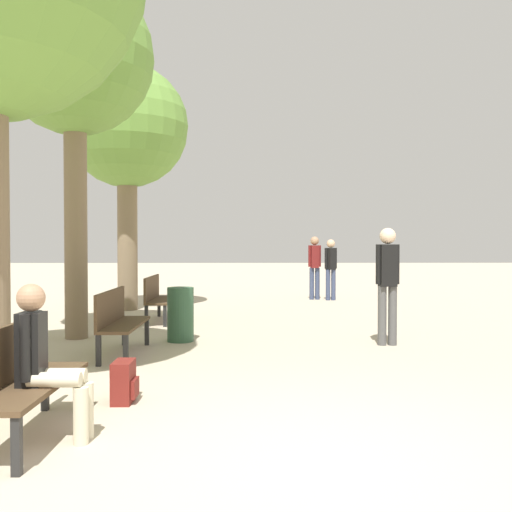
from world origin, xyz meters
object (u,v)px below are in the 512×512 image
pedestrian_near (315,263)px  trash_bin (181,314)px  person_seated (46,357)px  bench_row_0 (21,373)px  pedestrian_far (331,265)px  backpack (124,382)px  bench_row_1 (118,318)px  pedestrian_mid (388,278)px  tree_row_1 (75,60)px  tree_row_2 (127,129)px  bench_row_2 (157,295)px

pedestrian_near → trash_bin: bearing=-113.6°
person_seated → pedestrian_near: (3.35, 10.97, 0.33)m
bench_row_0 → pedestrian_far: (3.98, 10.69, 0.42)m
backpack → trash_bin: trash_bin is taller
pedestrian_far → bench_row_0: bearing=-110.4°
backpack → pedestrian_far: pedestrian_far is taller
bench_row_1 → pedestrian_mid: size_ratio=0.89×
bench_row_0 → person_seated: 0.27m
pedestrian_mid → pedestrian_far: 6.70m
bench_row_0 → tree_row_1: size_ratio=0.27×
bench_row_1 → pedestrian_far: 8.39m
tree_row_2 → bench_row_0: bearing=-83.5°
bench_row_2 → pedestrian_near: size_ratio=0.91×
person_seated → pedestrian_mid: size_ratio=0.69×
bench_row_0 → pedestrian_mid: 5.56m
backpack → bench_row_2: bearing=95.9°
person_seated → trash_bin: 4.49m
bench_row_2 → backpack: 5.69m
bench_row_2 → tree_row_1: (-0.98, -1.95, 3.92)m
tree_row_1 → person_seated: (1.20, -4.76, -3.78)m
bench_row_1 → tree_row_1: (-0.98, 1.37, 3.92)m
bench_row_2 → pedestrian_mid: size_ratio=0.89×
tree_row_1 → trash_bin: bearing=-10.4°
bench_row_0 → backpack: size_ratio=3.92×
bench_row_0 → bench_row_1: same height
pedestrian_near → pedestrian_far: 0.46m
tree_row_2 → person_seated: bearing=-82.1°
bench_row_2 → tree_row_2: size_ratio=0.28×
bench_row_2 → backpack: bearing=-84.1°
backpack → pedestrian_mid: pedestrian_mid is taller
person_seated → trash_bin: size_ratio=1.45×
bench_row_1 → pedestrian_far: (3.98, 7.37, 0.42)m
pedestrian_mid → pedestrian_near: bearing=92.3°
pedestrian_near → trash_bin: (-2.84, -6.51, -0.56)m
bench_row_1 → tree_row_2: tree_row_2 is taller
pedestrian_mid → trash_bin: 3.20m
person_seated → pedestrian_far: size_ratio=0.75×
bench_row_2 → pedestrian_near: 5.57m
person_seated → pedestrian_far: (3.75, 10.77, 0.28)m
trash_bin → person_seated: bearing=-96.4°
tree_row_2 → pedestrian_far: tree_row_2 is taller
bench_row_0 → person_seated: size_ratio=1.28×
tree_row_1 → bench_row_0: bearing=-78.2°
bench_row_1 → bench_row_2: size_ratio=1.00×
person_seated → tree_row_2: bearing=97.9°
pedestrian_near → pedestrian_mid: 6.90m
bench_row_0 → pedestrian_mid: bearing=46.0°
bench_row_0 → tree_row_1: (-0.98, 4.68, 3.92)m
pedestrian_mid → pedestrian_far: (0.13, 6.70, -0.07)m
tree_row_1 → pedestrian_far: bearing=50.5°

